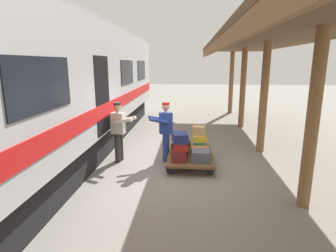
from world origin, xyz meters
name	(u,v)px	position (x,y,z in m)	size (l,w,h in m)	color
ground_plane	(181,169)	(0.00, 0.00, 0.00)	(60.00, 60.00, 0.00)	gray
platform_canopy	(286,41)	(-2.42, 0.00, 3.28)	(3.20, 18.34, 3.56)	brown
train_car	(47,91)	(3.55, 0.00, 2.06)	(3.02, 16.48, 4.00)	#B7BABF
luggage_cart	(190,155)	(-0.24, -0.40, 0.25)	(1.24, 1.93, 0.29)	brown
suitcase_orange_carryall	(200,151)	(-0.52, -0.40, 0.37)	(0.50, 0.56, 0.16)	#CC6B23
suitcase_olive_duffel	(180,151)	(0.04, -0.40, 0.38)	(0.44, 0.47, 0.17)	brown
suitcase_gray_aluminum	(181,145)	(0.04, -0.94, 0.38)	(0.43, 0.53, 0.19)	#9EA0A5
suitcase_slate_roller	(201,156)	(-0.52, 0.13, 0.43)	(0.46, 0.49, 0.29)	#4C515B
suitcase_teal_softside	(200,145)	(-0.52, -0.94, 0.41)	(0.36, 0.49, 0.23)	#1E666B
suitcase_maroon_trunk	(180,155)	(0.04, 0.13, 0.44)	(0.37, 0.50, 0.29)	maroon
suitcase_black_hardshell	(181,145)	(0.02, -0.39, 0.55)	(0.43, 0.50, 0.17)	black
suitcase_red_plastic	(181,145)	(0.02, 0.09, 0.69)	(0.38, 0.45, 0.20)	#AD231E
suitcase_yellow_case	(200,138)	(-0.51, -0.96, 0.61)	(0.40, 0.47, 0.18)	gold
suitcase_navy_fabric	(180,137)	(0.04, 0.12, 0.90)	(0.37, 0.48, 0.24)	navy
suitcase_tan_vintage	(199,130)	(-0.48, -0.98, 0.83)	(0.36, 0.37, 0.26)	tan
porter_in_overalls	(165,130)	(0.49, -0.61, 0.93)	(0.72, 0.53, 1.70)	navy
porter_by_door	(119,130)	(1.78, -0.47, 0.93)	(0.71, 0.50, 1.70)	#332D28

